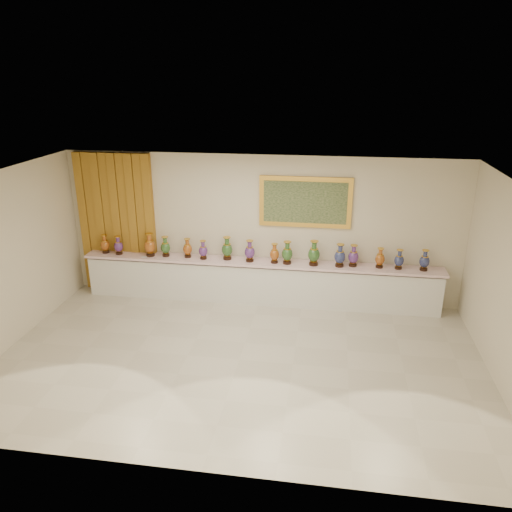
{
  "coord_description": "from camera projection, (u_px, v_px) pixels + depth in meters",
  "views": [
    {
      "loc": [
        1.35,
        -7.04,
        4.49
      ],
      "look_at": [
        0.02,
        1.7,
        1.22
      ],
      "focal_mm": 35.0,
      "sensor_mm": 36.0,
      "label": 1
    }
  ],
  "objects": [
    {
      "name": "counter",
      "position": [
        259.0,
        282.0,
        10.23
      ],
      "size": [
        7.28,
        0.48,
        0.9
      ],
      "color": "white",
      "rests_on": "ground"
    },
    {
      "name": "room",
      "position": [
        146.0,
        220.0,
        10.32
      ],
      "size": [
        8.0,
        8.0,
        8.0
      ],
      "color": "beige",
      "rests_on": "ground"
    },
    {
      "name": "vase_10",
      "position": [
        314.0,
        254.0,
        9.78
      ],
      "size": [
        0.3,
        0.3,
        0.5
      ],
      "rotation": [
        0.0,
        0.0,
        0.35
      ],
      "color": "black",
      "rests_on": "counter"
    },
    {
      "name": "vase_0",
      "position": [
        105.0,
        245.0,
        10.46
      ],
      "size": [
        0.24,
        0.24,
        0.4
      ],
      "rotation": [
        0.0,
        0.0,
        0.37
      ],
      "color": "black",
      "rests_on": "counter"
    },
    {
      "name": "vase_12",
      "position": [
        353.0,
        257.0,
        9.74
      ],
      "size": [
        0.23,
        0.23,
        0.44
      ],
      "rotation": [
        0.0,
        0.0,
        0.18
      ],
      "color": "black",
      "rests_on": "counter"
    },
    {
      "name": "vase_11",
      "position": [
        340.0,
        257.0,
        9.72
      ],
      "size": [
        0.25,
        0.25,
        0.46
      ],
      "rotation": [
        0.0,
        0.0,
        0.17
      ],
      "color": "black",
      "rests_on": "counter"
    },
    {
      "name": "vase_2",
      "position": [
        150.0,
        246.0,
        10.27
      ],
      "size": [
        0.25,
        0.25,
        0.49
      ],
      "rotation": [
        0.0,
        0.0,
        0.1
      ],
      "color": "black",
      "rests_on": "counter"
    },
    {
      "name": "vase_8",
      "position": [
        274.0,
        254.0,
        9.91
      ],
      "size": [
        0.23,
        0.23,
        0.4
      ],
      "rotation": [
        0.0,
        0.0,
        -0.25
      ],
      "color": "black",
      "rests_on": "counter"
    },
    {
      "name": "vase_7",
      "position": [
        250.0,
        252.0,
        9.98
      ],
      "size": [
        0.27,
        0.27,
        0.44
      ],
      "rotation": [
        0.0,
        0.0,
        -0.36
      ],
      "color": "black",
      "rests_on": "counter"
    },
    {
      "name": "vase_1",
      "position": [
        118.0,
        246.0,
        10.38
      ],
      "size": [
        0.19,
        0.19,
        0.39
      ],
      "rotation": [
        0.0,
        0.0,
        0.07
      ],
      "color": "black",
      "rests_on": "counter"
    },
    {
      "name": "vase_3",
      "position": [
        166.0,
        247.0,
        10.27
      ],
      "size": [
        0.24,
        0.24,
        0.42
      ],
      "rotation": [
        0.0,
        0.0,
        -0.24
      ],
      "color": "black",
      "rests_on": "counter"
    },
    {
      "name": "vase_13",
      "position": [
        380.0,
        259.0,
        9.67
      ],
      "size": [
        0.24,
        0.24,
        0.4
      ],
      "rotation": [
        0.0,
        0.0,
        0.4
      ],
      "color": "black",
      "rests_on": "counter"
    },
    {
      "name": "label_card",
      "position": [
        144.0,
        257.0,
        10.27
      ],
      "size": [
        0.1,
        0.06,
        0.0
      ],
      "primitive_type": "cube",
      "color": "white",
      "rests_on": "counter"
    },
    {
      "name": "vase_9",
      "position": [
        287.0,
        254.0,
        9.86
      ],
      "size": [
        0.22,
        0.22,
        0.46
      ],
      "rotation": [
        0.0,
        0.0,
        -0.01
      ],
      "color": "black",
      "rests_on": "counter"
    },
    {
      "name": "ground",
      "position": [
        239.0,
        360.0,
        8.28
      ],
      "size": [
        8.0,
        8.0,
        0.0
      ],
      "primitive_type": "plane",
      "color": "beige",
      "rests_on": "ground"
    },
    {
      "name": "vase_15",
      "position": [
        424.0,
        261.0,
        9.54
      ],
      "size": [
        0.24,
        0.24,
        0.41
      ],
      "rotation": [
        0.0,
        0.0,
        0.34
      ],
      "color": "black",
      "rests_on": "counter"
    },
    {
      "name": "vase_14",
      "position": [
        399.0,
        260.0,
        9.61
      ],
      "size": [
        0.21,
        0.21,
        0.39
      ],
      "rotation": [
        0.0,
        0.0,
        0.16
      ],
      "color": "black",
      "rests_on": "counter"
    },
    {
      "name": "vase_4",
      "position": [
        188.0,
        249.0,
        10.22
      ],
      "size": [
        0.24,
        0.24,
        0.4
      ],
      "rotation": [
        0.0,
        0.0,
        -0.4
      ],
      "color": "black",
      "rests_on": "counter"
    },
    {
      "name": "vase_6",
      "position": [
        227.0,
        249.0,
        10.09
      ],
      "size": [
        0.24,
        0.24,
        0.47
      ],
      "rotation": [
        0.0,
        0.0,
        0.11
      ],
      "color": "black",
      "rests_on": "counter"
    },
    {
      "name": "vase_5",
      "position": [
        203.0,
        251.0,
        10.12
      ],
      "size": [
        0.23,
        0.23,
        0.39
      ],
      "rotation": [
        0.0,
        0.0,
        -0.32
      ],
      "color": "black",
      "rests_on": "counter"
    }
  ]
}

